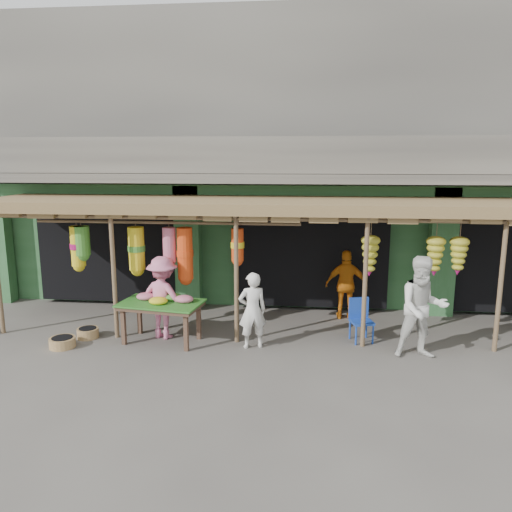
# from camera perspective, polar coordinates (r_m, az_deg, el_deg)

# --- Properties ---
(ground) EXTENTS (80.00, 80.00, 0.00)m
(ground) POSITION_cam_1_polar(r_m,az_deg,el_deg) (10.34, 6.33, -9.59)
(ground) COLOR #514C47
(ground) RESTS_ON ground
(building) EXTENTS (16.40, 6.80, 7.00)m
(building) POSITION_cam_1_polar(r_m,az_deg,el_deg) (14.53, 6.47, 10.03)
(building) COLOR gray
(building) RESTS_ON ground
(awning) EXTENTS (14.00, 2.70, 2.79)m
(awning) POSITION_cam_1_polar(r_m,az_deg,el_deg) (10.52, 5.82, 5.25)
(awning) COLOR brown
(awning) RESTS_ON ground
(flower_table) EXTENTS (1.74, 1.18, 0.96)m
(flower_table) POSITION_cam_1_polar(r_m,az_deg,el_deg) (10.17, -10.65, -5.44)
(flower_table) COLOR #4F3728
(flower_table) RESTS_ON ground
(blue_chair) EXTENTS (0.51, 0.51, 0.87)m
(blue_chair) POSITION_cam_1_polar(r_m,az_deg,el_deg) (10.37, 11.84, -6.86)
(blue_chair) COLOR #1A40AC
(blue_chair) RESTS_ON ground
(basket_mid) EXTENTS (0.56, 0.56, 0.19)m
(basket_mid) POSITION_cam_1_polar(r_m,az_deg,el_deg) (10.61, -21.25, -9.20)
(basket_mid) COLOR olive
(basket_mid) RESTS_ON ground
(basket_right) EXTENTS (0.57, 0.57, 0.20)m
(basket_right) POSITION_cam_1_polar(r_m,az_deg,el_deg) (10.97, -18.66, -8.34)
(basket_right) COLOR #9E7F49
(basket_right) RESTS_ON ground
(person_front) EXTENTS (0.63, 0.51, 1.51)m
(person_front) POSITION_cam_1_polar(r_m,az_deg,el_deg) (9.69, -0.41, -6.23)
(person_front) COLOR white
(person_front) RESTS_ON ground
(person_right) EXTENTS (0.99, 0.80, 1.92)m
(person_right) POSITION_cam_1_polar(r_m,az_deg,el_deg) (9.66, 18.49, -5.63)
(person_right) COLOR silver
(person_right) RESTS_ON ground
(person_vendor) EXTENTS (0.94, 0.39, 1.60)m
(person_vendor) POSITION_cam_1_polar(r_m,az_deg,el_deg) (11.58, 10.29, -3.25)
(person_vendor) COLOR orange
(person_vendor) RESTS_ON ground
(person_shopper) EXTENTS (1.24, 0.93, 1.70)m
(person_shopper) POSITION_cam_1_polar(r_m,az_deg,el_deg) (10.38, -10.57, -4.68)
(person_shopper) COLOR pink
(person_shopper) RESTS_ON ground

